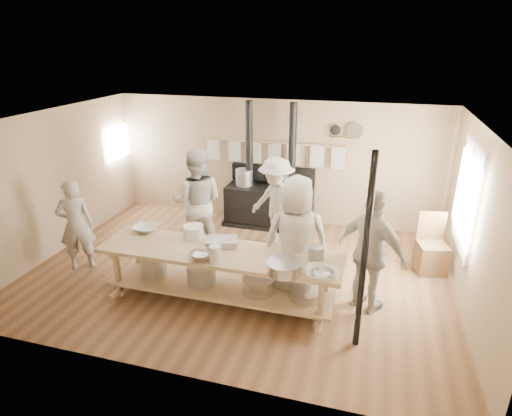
# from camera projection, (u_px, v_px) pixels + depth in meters

# --- Properties ---
(ground) EXTENTS (7.00, 7.00, 0.00)m
(ground) POSITION_uv_depth(u_px,v_px,m) (239.00, 272.00, 7.35)
(ground) COLOR brown
(ground) RESTS_ON ground
(room_shell) EXTENTS (7.00, 7.00, 7.00)m
(room_shell) POSITION_uv_depth(u_px,v_px,m) (237.00, 182.00, 6.75)
(room_shell) COLOR tan
(room_shell) RESTS_ON ground
(window_right) EXTENTS (0.09, 1.50, 1.65)m
(window_right) POSITION_uv_depth(u_px,v_px,m) (468.00, 198.00, 6.45)
(window_right) COLOR beige
(window_right) RESTS_ON ground
(left_opening) EXTENTS (0.00, 0.90, 0.90)m
(left_opening) POSITION_uv_depth(u_px,v_px,m) (117.00, 143.00, 9.43)
(left_opening) COLOR white
(left_opening) RESTS_ON ground
(stove) EXTENTS (1.90, 0.75, 2.60)m
(stove) POSITION_uv_depth(u_px,v_px,m) (269.00, 202.00, 9.05)
(stove) COLOR black
(stove) RESTS_ON ground
(towel_rail) EXTENTS (3.00, 0.04, 0.47)m
(towel_rail) POSITION_uv_depth(u_px,v_px,m) (273.00, 151.00, 8.92)
(towel_rail) COLOR tan
(towel_rail) RESTS_ON ground
(back_wall_shelf) EXTENTS (0.63, 0.14, 0.32)m
(back_wall_shelf) POSITION_uv_depth(u_px,v_px,m) (346.00, 133.00, 8.42)
(back_wall_shelf) COLOR tan
(back_wall_shelf) RESTS_ON ground
(prep_table) EXTENTS (3.60, 0.90, 0.85)m
(prep_table) POSITION_uv_depth(u_px,v_px,m) (219.00, 271.00, 6.36)
(prep_table) COLOR tan
(prep_table) RESTS_ON ground
(support_post) EXTENTS (0.08, 0.08, 2.60)m
(support_post) POSITION_uv_depth(u_px,v_px,m) (365.00, 256.00, 5.14)
(support_post) COLOR black
(support_post) RESTS_ON ground
(cook_far_left) EXTENTS (0.70, 0.64, 1.61)m
(cook_far_left) POSITION_uv_depth(u_px,v_px,m) (76.00, 225.00, 7.21)
(cook_far_left) COLOR #AEA79A
(cook_far_left) RESTS_ON ground
(cook_left) EXTENTS (1.11, 0.95, 1.99)m
(cook_left) POSITION_uv_depth(u_px,v_px,m) (197.00, 202.00, 7.70)
(cook_left) COLOR #AEA79A
(cook_left) RESTS_ON ground
(cook_center) EXTENTS (1.07, 0.82, 1.95)m
(cook_center) POSITION_uv_depth(u_px,v_px,m) (296.00, 240.00, 6.28)
(cook_center) COLOR #AEA79A
(cook_center) RESTS_ON ground
(cook_right) EXTENTS (1.16, 0.94, 1.84)m
(cook_right) POSITION_uv_depth(u_px,v_px,m) (371.00, 253.00, 6.03)
(cook_right) COLOR #AEA79A
(cook_right) RESTS_ON ground
(cook_by_window) EXTENTS (1.32, 1.15, 1.78)m
(cook_by_window) POSITION_uv_depth(u_px,v_px,m) (276.00, 204.00, 7.90)
(cook_by_window) COLOR #AEA79A
(cook_by_window) RESTS_ON ground
(chair) EXTENTS (0.56, 0.56, 1.01)m
(chair) POSITION_uv_depth(u_px,v_px,m) (431.00, 255.00, 7.31)
(chair) COLOR brown
(chair) RESTS_ON ground
(bowl_white_a) EXTENTS (0.38, 0.38, 0.09)m
(bowl_white_a) POSITION_uv_depth(u_px,v_px,m) (146.00, 229.00, 6.86)
(bowl_white_a) COLOR silver
(bowl_white_a) RESTS_ON prep_table
(bowl_steel_a) EXTENTS (0.47, 0.47, 0.11)m
(bowl_steel_a) POSITION_uv_depth(u_px,v_px,m) (201.00, 255.00, 6.00)
(bowl_steel_a) COLOR silver
(bowl_steel_a) RESTS_ON prep_table
(bowl_white_b) EXTENTS (0.47, 0.47, 0.11)m
(bowl_white_b) POSITION_uv_depth(u_px,v_px,m) (322.00, 274.00, 5.52)
(bowl_white_b) COLOR silver
(bowl_white_b) RESTS_ON prep_table
(bowl_steel_b) EXTENTS (0.39, 0.39, 0.09)m
(bowl_steel_b) POSITION_uv_depth(u_px,v_px,m) (322.00, 274.00, 5.53)
(bowl_steel_b) COLOR silver
(bowl_steel_b) RESTS_ON prep_table
(roasting_pan) EXTENTS (0.54, 0.44, 0.10)m
(roasting_pan) POSITION_uv_depth(u_px,v_px,m) (222.00, 242.00, 6.39)
(roasting_pan) COLOR #B2B2B7
(roasting_pan) RESTS_ON prep_table
(mixing_bowl_large) EXTENTS (0.63, 0.63, 0.15)m
(mixing_bowl_large) POSITION_uv_depth(u_px,v_px,m) (284.00, 267.00, 5.64)
(mixing_bowl_large) COLOR silver
(mixing_bowl_large) RESTS_ON prep_table
(bucket_galv) EXTENTS (0.26, 0.26, 0.21)m
(bucket_galv) POSITION_uv_depth(u_px,v_px,m) (316.00, 253.00, 5.95)
(bucket_galv) COLOR gray
(bucket_galv) RESTS_ON prep_table
(deep_bowl_enamel) EXTENTS (0.32, 0.32, 0.20)m
(deep_bowl_enamel) POSITION_uv_depth(u_px,v_px,m) (193.00, 232.00, 6.63)
(deep_bowl_enamel) COLOR silver
(deep_bowl_enamel) RESTS_ON prep_table
(pitcher) EXTENTS (0.18, 0.18, 0.25)m
(pitcher) POSITION_uv_depth(u_px,v_px,m) (215.00, 254.00, 5.87)
(pitcher) COLOR silver
(pitcher) RESTS_ON prep_table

